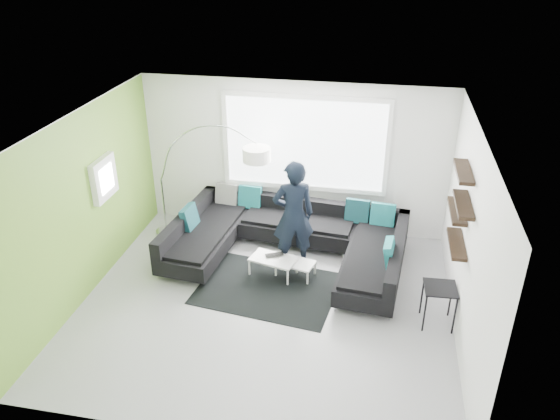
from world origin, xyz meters
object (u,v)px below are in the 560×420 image
(sectional_sofa, at_px, (287,244))
(side_table, at_px, (438,305))
(person, at_px, (293,215))
(laptop, at_px, (275,256))
(arc_lamp, at_px, (161,179))
(coffee_table, at_px, (284,267))

(sectional_sofa, bearing_deg, side_table, -20.72)
(person, bearing_deg, laptop, 30.92)
(sectional_sofa, height_order, laptop, sectional_sofa)
(sectional_sofa, relative_size, arc_lamp, 1.85)
(side_table, bearing_deg, laptop, 161.85)
(coffee_table, height_order, side_table, side_table)
(sectional_sofa, height_order, side_table, sectional_sofa)
(side_table, bearing_deg, sectional_sofa, 153.56)
(sectional_sofa, relative_size, laptop, 11.56)
(coffee_table, height_order, laptop, laptop)
(sectional_sofa, xyz_separation_m, coffee_table, (0.03, -0.39, -0.21))
(coffee_table, relative_size, arc_lamp, 0.43)
(arc_lamp, bearing_deg, person, -9.37)
(coffee_table, bearing_deg, sectional_sofa, 108.43)
(arc_lamp, relative_size, side_table, 3.52)
(laptop, bearing_deg, side_table, -43.19)
(arc_lamp, xyz_separation_m, laptop, (2.26, -0.94, -0.77))
(person, bearing_deg, coffee_table, 55.52)
(arc_lamp, height_order, person, arc_lamp)
(sectional_sofa, relative_size, person, 2.14)
(side_table, bearing_deg, arc_lamp, 159.71)
(coffee_table, relative_size, laptop, 2.70)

